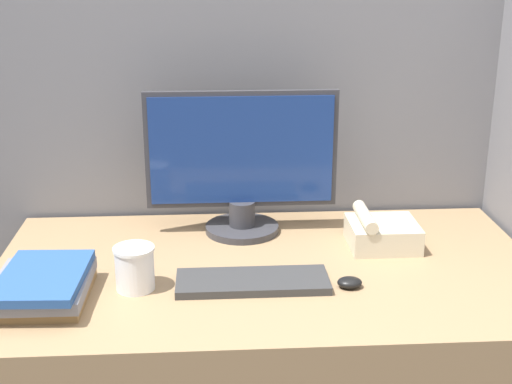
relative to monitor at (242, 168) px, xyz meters
name	(u,v)px	position (x,y,z in m)	size (l,w,h in m)	color
cubicle_panel_rear	(257,185)	(0.06, 0.19, -0.12)	(1.84, 0.04, 1.68)	slate
monitor	(242,168)	(0.00, 0.00, 0.00)	(0.55, 0.22, 0.42)	#333338
keyboard	(252,282)	(0.01, -0.36, -0.19)	(0.38, 0.14, 0.02)	#333333
mouse	(350,282)	(0.25, -0.39, -0.18)	(0.06, 0.05, 0.03)	black
coffee_cup	(135,268)	(-0.28, -0.36, -0.14)	(0.10, 0.10, 0.11)	white
book_stack	(41,286)	(-0.49, -0.41, -0.16)	(0.23, 0.28, 0.07)	olive
desk_telephone	(381,233)	(0.38, -0.14, -0.16)	(0.19, 0.18, 0.11)	beige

